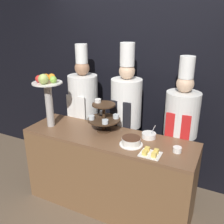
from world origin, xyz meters
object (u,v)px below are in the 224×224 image
Objects in this scene: fruit_pedestal at (48,91)px; chef_center_right at (180,128)px; cake_square_tray at (150,153)px; chef_center_left at (126,114)px; tiered_stand at (104,116)px; cake_round at (131,141)px; cup_white at (177,150)px; chef_left at (84,109)px; serving_bowl_far at (149,135)px.

chef_center_right reaches higher than fruit_pedestal.
chef_center_left reaches higher than cake_square_tray.
fruit_pedestal is (-0.63, -0.16, 0.26)m from tiered_stand.
cake_round is 0.46m from cup_white.
chef_center_left reaches higher than fruit_pedestal.
chef_center_right is at bearing 0.01° from chef_left.
serving_bowl_far is at bearing -17.11° from chef_left.
tiered_stand reaches higher than cup_white.
cup_white is 0.05× the size of chef_left.
fruit_pedestal is at bearing -165.56° from tiered_stand.
tiered_stand is 1.85× the size of cake_square_tray.
tiered_stand is at bearing 172.47° from cup_white.
tiered_stand is 0.57× the size of fruit_pedestal.
chef_left reaches higher than cup_white.
cake_round is at bearing -115.72° from serving_bowl_far.
cup_white is at bearing -26.70° from serving_bowl_far.
serving_bowl_far reaches higher than cake_square_tray.
cake_square_tray is at bearing -4.92° from fruit_pedestal.
cup_white reaches higher than cake_square_tray.
cake_square_tray is at bearing -50.52° from chef_center_left.
cup_white is (0.46, 0.06, -0.01)m from cake_round.
cup_white is at bearing 36.33° from cake_square_tray.
tiered_stand reaches higher than cake_square_tray.
chef_center_left reaches higher than chef_left.
cup_white is at bearing -81.31° from chef_center_right.
fruit_pedestal is 1.36m from cake_square_tray.
chef_center_left is (0.11, 0.38, -0.09)m from tiered_stand.
cake_square_tray is at bearing -29.30° from chef_left.
cake_round is 2.89× the size of cup_white.
chef_center_right reaches higher than cake_square_tray.
chef_center_right is (-0.07, 0.49, 0.01)m from cup_white.
tiered_stand is at bearing 157.13° from cake_square_tray.
cake_round is 1.20× the size of cake_square_tray.
chef_center_left is at bearing 129.48° from cake_square_tray.
cake_square_tray is 0.11× the size of chef_left.
chef_left is at bearing 76.74° from fruit_pedestal.
chef_center_left is at bearing 35.74° from fruit_pedestal.
chef_center_right is (0.68, 0.00, -0.05)m from chef_center_left.
chef_center_left is at bearing -179.99° from chef_center_right.
chef_left is 0.98× the size of chef_center_left.
cake_round is 0.13× the size of chef_center_left.
chef_left reaches higher than cake_square_tray.
chef_left is (-0.92, 0.55, 0.02)m from cake_round.
chef_left is at bearing -179.99° from chef_center_right.
tiered_stand is at bearing -106.94° from chef_center_left.
serving_bowl_far is 0.09× the size of chef_left.
fruit_pedestal is at bearing -144.26° from chef_center_left.
serving_bowl_far is (0.11, 0.23, -0.01)m from cake_round.
cake_round reaches higher than cup_white.
serving_bowl_far is (-0.34, 0.17, 0.00)m from cup_white.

